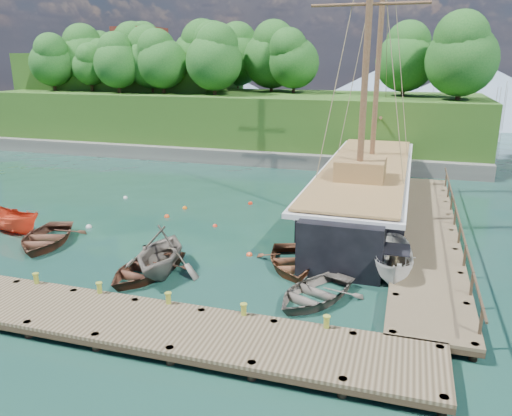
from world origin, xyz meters
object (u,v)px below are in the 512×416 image
Objects in this scene: rowboat_1 at (161,273)px; rowboat_0 at (46,244)px; schooner at (365,191)px; rowboat_2 at (146,275)px; rowboat_3 at (314,300)px; motorboat_orange at (15,233)px; cabin_boat_white at (392,279)px; rowboat_4 at (291,268)px.

rowboat_0 is at bearing 160.01° from rowboat_1.
schooner is at bearing 18.85° from rowboat_0.
rowboat_0 reaches higher than rowboat_2.
rowboat_1 is 1.03× the size of rowboat_3.
rowboat_1 reaches higher than rowboat_3.
motorboat_orange is (-10.49, 2.52, 0.00)m from rowboat_1.
cabin_boat_white is at bearing -78.38° from motorboat_orange.
rowboat_4 is 0.93× the size of cabin_boat_white.
rowboat_1 is at bearing -120.99° from schooner.
rowboat_0 is 1.11× the size of rowboat_3.
motorboat_orange reaches higher than rowboat_4.
motorboat_orange reaches higher than rowboat_2.
rowboat_3 is at bearing 9.62° from rowboat_2.
cabin_boat_white is (4.65, 0.14, 0.00)m from rowboat_4.
schooner is (0.72, 13.65, 1.22)m from rowboat_3.
rowboat_1 is at bearing -178.50° from rowboat_4.
rowboat_3 is 3.36m from rowboat_4.
motorboat_orange is at bearing 173.75° from rowboat_2.
rowboat_3 is 4.29m from cabin_boat_white.
rowboat_2 is at bearing -156.11° from rowboat_3.
rowboat_2 is 7.77m from rowboat_3.
rowboat_1 reaches higher than rowboat_0.
rowboat_1 is 10.54m from cabin_boat_white.
rowboat_2 is 1.04× the size of rowboat_3.
cabin_boat_white reaches higher than motorboat_orange.
rowboat_0 is 17.84m from cabin_boat_white.
cabin_boat_white is (10.25, 2.46, 0.00)m from rowboat_1.
rowboat_0 is at bearing -97.12° from motorboat_orange.
cabin_boat_white is 10.90m from schooner.
rowboat_3 is 13.73m from schooner.
cabin_boat_white is at bearing 4.84° from rowboat_1.
rowboat_1 reaches higher than cabin_boat_white.
rowboat_1 is 0.15× the size of schooner.
rowboat_0 is 1.11× the size of rowboat_4.
cabin_boat_white is at bearing -77.43° from schooner.
rowboat_0 is 14.97m from rowboat_3.
rowboat_0 is 1.19× the size of motorboat_orange.
motorboat_orange is (-9.97, 3.00, 0.00)m from rowboat_2.
rowboat_2 is 10.41m from motorboat_orange.
rowboat_4 is at bearing -102.04° from schooner.
schooner is at bearing 111.77° from rowboat_3.
rowboat_2 is at bearing -121.69° from schooner.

